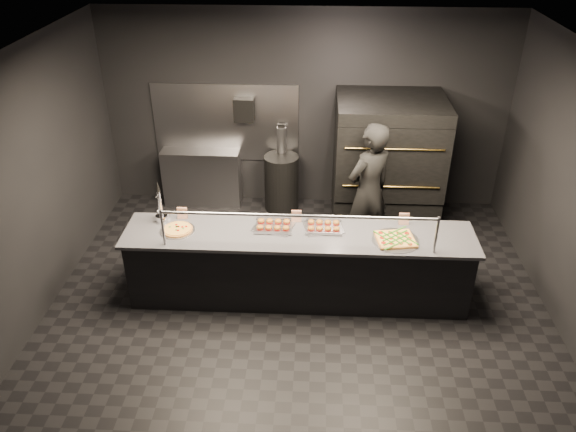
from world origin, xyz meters
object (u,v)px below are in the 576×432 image
object	(u,v)px
service_counter	(298,266)
beer_tap	(161,210)
worker	(368,192)
round_pizza	(178,230)
pizza_oven	(387,163)
trash_bin	(281,183)
prep_shelf	(202,177)
slider_tray_a	(273,225)
square_pizza	(395,239)
towel_dispenser	(244,110)
slider_tray_b	(324,226)
fire_extinguisher	(281,141)

from	to	relation	value
service_counter	beer_tap	bearing A→B (deg)	173.14
worker	round_pizza	bearing A→B (deg)	-13.50
pizza_oven	trash_bin	distance (m)	1.66
round_pizza	prep_shelf	bearing A→B (deg)	94.36
slider_tray_a	square_pizza	size ratio (longest dim) A/B	0.95
towel_dispenser	round_pizza	world-z (taller)	towel_dispenser
pizza_oven	trash_bin	xyz separation A→B (m)	(-1.54, 0.32, -0.53)
towel_dispenser	round_pizza	bearing A→B (deg)	-102.29
service_counter	towel_dispenser	size ratio (longest dim) A/B	11.71
prep_shelf	slider_tray_b	bearing A→B (deg)	-49.18
beer_tap	square_pizza	distance (m)	2.78
square_pizza	trash_bin	world-z (taller)	square_pizza
round_pizza	fire_extinguisher	bearing A→B (deg)	65.99
beer_tap	slider_tray_b	world-z (taller)	beer_tap
service_counter	beer_tap	xyz separation A→B (m)	(-1.66, 0.20, 0.61)
square_pizza	trash_bin	bearing A→B (deg)	121.99
slider_tray_a	towel_dispenser	bearing A→B (deg)	104.69
beer_tap	fire_extinguisher	bearing A→B (deg)	59.30
towel_dispenser	square_pizza	xyz separation A→B (m)	(2.00, -2.48, -0.61)
beer_tap	square_pizza	world-z (taller)	beer_tap
towel_dispenser	round_pizza	xyz separation A→B (m)	(-0.52, -2.40, -0.61)
service_counter	pizza_oven	bearing A→B (deg)	57.73
service_counter	slider_tray_a	bearing A→B (deg)	157.95
square_pizza	round_pizza	bearing A→B (deg)	178.06
prep_shelf	slider_tray_b	size ratio (longest dim) A/B	2.46
slider_tray_b	prep_shelf	bearing A→B (deg)	130.82
slider_tray_b	worker	bearing A→B (deg)	56.77
fire_extinguisher	worker	bearing A→B (deg)	-48.10
round_pizza	worker	world-z (taller)	worker
towel_dispenser	beer_tap	world-z (taller)	towel_dispenser
beer_tap	square_pizza	xyz separation A→B (m)	(2.76, -0.29, -0.14)
pizza_oven	worker	size ratio (longest dim) A/B	1.01
service_counter	fire_extinguisher	xyz separation A→B (m)	(-0.35, 2.40, 0.60)
round_pizza	slider_tray_b	xyz separation A→B (m)	(1.71, 0.14, 0.01)
service_counter	towel_dispenser	world-z (taller)	towel_dispenser
towel_dispenser	square_pizza	bearing A→B (deg)	-51.13
square_pizza	beer_tap	bearing A→B (deg)	173.95
trash_bin	worker	bearing A→B (deg)	-44.22
pizza_oven	slider_tray_b	xyz separation A→B (m)	(-0.91, -1.77, -0.02)
slider_tray_b	pizza_oven	bearing A→B (deg)	62.67
square_pizza	worker	distance (m)	1.15
prep_shelf	slider_tray_b	distance (m)	2.93
towel_dispenser	square_pizza	size ratio (longest dim) A/B	0.65
service_counter	slider_tray_a	xyz separation A→B (m)	(-0.31, 0.12, 0.48)
beer_tap	pizza_oven	bearing A→B (deg)	30.76
round_pizza	square_pizza	world-z (taller)	square_pizza
towel_dispenser	slider_tray_a	distance (m)	2.42
fire_extinguisher	round_pizza	bearing A→B (deg)	-114.01
worker	slider_tray_b	bearing A→B (deg)	18.90
fire_extinguisher	square_pizza	size ratio (longest dim) A/B	0.94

